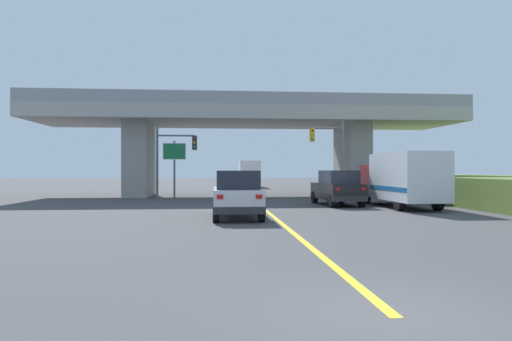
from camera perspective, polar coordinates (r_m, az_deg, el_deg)
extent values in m
plane|color=#424244|center=(36.16, -1.03, -3.17)|extent=(160.00, 160.00, 0.00)
cube|color=#A8A59E|center=(36.34, -1.03, 6.65)|extent=(32.74, 8.15, 1.03)
cube|color=#9A9891|center=(36.52, -14.42, 1.33)|extent=(1.79, 4.89, 5.69)
cube|color=#9A9891|center=(37.66, 11.94, 1.29)|extent=(1.79, 4.89, 5.69)
cube|color=gray|center=(32.59, -0.55, 9.12)|extent=(32.74, 0.20, 0.90)
cube|color=gray|center=(40.35, -1.42, 7.37)|extent=(32.74, 0.20, 0.90)
cube|color=yellow|center=(19.81, 2.26, -5.85)|extent=(0.20, 26.95, 0.01)
cube|color=silver|center=(19.41, -2.39, -3.58)|extent=(1.97, 4.28, 0.90)
cube|color=#1E232D|center=(19.05, -2.35, -1.15)|extent=(1.74, 2.36, 0.76)
cube|color=#2D2D30|center=(17.35, -2.08, -5.05)|extent=(2.01, 0.20, 0.28)
cube|color=red|center=(17.22, -4.53, -3.32)|extent=(0.24, 0.06, 0.16)
cube|color=red|center=(17.29, 0.38, -3.30)|extent=(0.24, 0.06, 0.16)
cylinder|color=black|center=(21.01, -5.01, -4.54)|extent=(0.26, 0.72, 0.72)
cylinder|color=black|center=(21.09, -0.17, -4.52)|extent=(0.26, 0.72, 0.72)
cylinder|color=black|center=(17.84, -5.02, -5.36)|extent=(0.26, 0.72, 0.72)
cylinder|color=black|center=(17.93, 0.68, -5.33)|extent=(0.26, 0.72, 0.72)
cube|color=black|center=(26.86, 10.09, -2.57)|extent=(2.17, 4.60, 0.90)
cube|color=#1E232D|center=(26.51, 10.32, -0.81)|extent=(1.83, 2.57, 0.76)
cube|color=#2D2D30|center=(24.80, 11.70, -3.51)|extent=(1.96, 0.31, 0.28)
cube|color=red|center=(24.47, 10.17, -2.31)|extent=(0.24, 0.07, 0.16)
cube|color=red|center=(24.96, 13.30, -2.27)|extent=(0.24, 0.07, 0.16)
cylinder|color=black|center=(28.25, 7.34, -3.35)|extent=(0.30, 0.73, 0.72)
cylinder|color=black|center=(28.76, 10.64, -3.29)|extent=(0.30, 0.73, 0.72)
cylinder|color=black|center=(25.00, 9.45, -3.80)|extent=(0.30, 0.73, 0.72)
cylinder|color=black|center=(25.58, 13.12, -3.71)|extent=(0.30, 0.73, 0.72)
cube|color=red|center=(28.74, 15.53, -1.22)|extent=(2.20, 2.00, 1.90)
cube|color=silver|center=(25.33, 18.45, -0.71)|extent=(2.31, 5.34, 2.50)
cube|color=#195999|center=(25.35, 18.44, -2.13)|extent=(2.33, 5.23, 0.24)
cylinder|color=black|center=(28.44, 13.64, -3.15)|extent=(0.30, 0.90, 0.90)
cylinder|color=black|center=(29.14, 17.38, -3.07)|extent=(0.30, 0.90, 0.90)
cylinder|color=black|center=(23.76, 17.51, -3.79)|extent=(0.30, 0.90, 0.90)
cylinder|color=black|center=(24.60, 21.83, -3.66)|extent=(0.30, 0.90, 0.90)
cylinder|color=slate|center=(32.81, 10.80, 1.37)|extent=(0.18, 0.18, 5.57)
cylinder|color=slate|center=(32.65, 8.94, 5.27)|extent=(2.19, 0.12, 0.12)
cube|color=gold|center=(32.37, 7.05, 4.47)|extent=(0.32, 0.26, 0.96)
sphere|color=red|center=(32.24, 7.11, 5.02)|extent=(0.16, 0.16, 0.16)
sphere|color=gold|center=(32.22, 7.11, 4.49)|extent=(0.16, 0.16, 0.16)
sphere|color=green|center=(32.20, 7.11, 3.95)|extent=(0.16, 0.16, 0.16)
cylinder|color=#56595E|center=(31.01, -12.30, 1.05)|extent=(0.18, 0.18, 5.16)
cylinder|color=#56595E|center=(30.95, -10.01, 4.34)|extent=(2.48, 0.12, 0.12)
cube|color=#232326|center=(30.84, -7.71, 3.46)|extent=(0.32, 0.26, 0.96)
sphere|color=red|center=(30.71, -7.72, 4.03)|extent=(0.16, 0.16, 0.16)
sphere|color=gold|center=(30.69, -7.72, 3.47)|extent=(0.16, 0.16, 0.16)
sphere|color=green|center=(30.67, -7.72, 2.92)|extent=(0.16, 0.16, 0.16)
cylinder|color=#56595E|center=(33.27, -10.19, 0.11)|extent=(0.14, 0.14, 4.14)
cube|color=#197242|center=(33.24, -10.20, 2.39)|extent=(1.56, 0.08, 1.11)
cube|color=white|center=(33.23, -10.20, 2.39)|extent=(1.64, 0.04, 1.19)
cube|color=red|center=(56.59, -1.12, -0.58)|extent=(2.20, 2.00, 1.90)
cube|color=white|center=(53.07, -0.87, -0.23)|extent=(2.31, 5.04, 2.63)
cube|color=#B26619|center=(53.08, -0.87, -0.94)|extent=(2.33, 4.93, 0.24)
cylinder|color=black|center=(56.55, -2.13, -1.54)|extent=(0.30, 0.90, 0.90)
cylinder|color=black|center=(56.68, -0.11, -1.54)|extent=(0.30, 0.90, 0.90)
cylinder|color=black|center=(51.78, -1.87, -1.69)|extent=(0.30, 0.90, 0.90)
cylinder|color=black|center=(51.92, 0.33, -1.69)|extent=(0.30, 0.90, 0.90)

